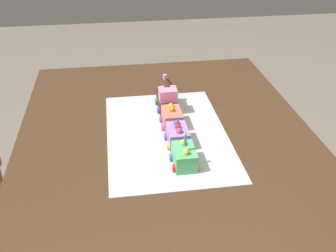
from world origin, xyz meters
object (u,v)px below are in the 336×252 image
at_px(cake_locomotive, 167,97).
at_px(cake_car_gondola_coral, 172,118).
at_px(dining_table, 169,170).
at_px(birthday_candle, 185,139).
at_px(cake_car_hopper_lavender, 178,135).
at_px(cake_car_flatbed_mint_green, 184,157).

xyz_separation_m(cake_locomotive, cake_car_gondola_coral, (0.13, 0.00, -0.02)).
xyz_separation_m(dining_table, birthday_candle, (0.13, 0.03, 0.21)).
xyz_separation_m(cake_locomotive, birthday_candle, (0.37, 0.00, 0.05)).
distance_m(cake_car_gondola_coral, cake_car_hopper_lavender, 0.12).
height_order(dining_table, cake_car_flatbed_mint_green, cake_car_flatbed_mint_green).
bearing_deg(cake_car_hopper_lavender, cake_locomotive, -180.00).
bearing_deg(cake_car_flatbed_mint_green, cake_locomotive, -180.00).
xyz_separation_m(cake_car_hopper_lavender, cake_car_flatbed_mint_green, (0.12, -0.00, -0.00)).
relative_size(dining_table, cake_car_gondola_coral, 14.00).
distance_m(cake_car_gondola_coral, cake_car_flatbed_mint_green, 0.24).
relative_size(cake_locomotive, cake_car_gondola_coral, 1.40).
distance_m(cake_locomotive, cake_car_gondola_coral, 0.13).
relative_size(cake_car_gondola_coral, birthday_candle, 1.98).
bearing_deg(cake_car_gondola_coral, cake_car_hopper_lavender, 0.00).
bearing_deg(cake_locomotive, birthday_candle, 0.00).
height_order(cake_car_hopper_lavender, cake_car_flatbed_mint_green, same).
bearing_deg(cake_car_flatbed_mint_green, cake_car_gondola_coral, 180.00).
distance_m(cake_locomotive, birthday_candle, 0.38).
bearing_deg(cake_locomotive, dining_table, -6.28).
relative_size(cake_car_hopper_lavender, birthday_candle, 1.98).
bearing_deg(dining_table, cake_car_gondola_coral, 166.62).
height_order(cake_car_flatbed_mint_green, birthday_candle, birthday_candle).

